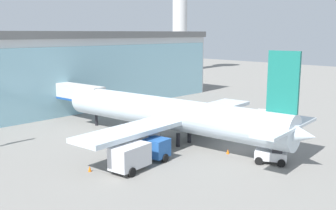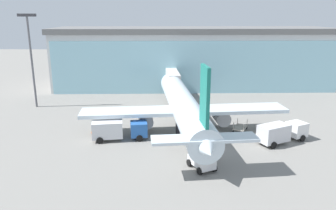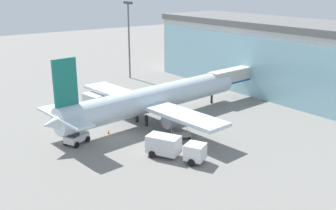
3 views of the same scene
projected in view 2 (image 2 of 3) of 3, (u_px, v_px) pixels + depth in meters
The scene contains 11 objects.
ground at pixel (206, 149), 41.21m from camera, with size 240.00×240.00×0.00m, color gray.
terminal_building at pixel (193, 57), 76.45m from camera, with size 64.01×19.84×13.53m.
jet_bridge at pixel (172, 76), 67.22m from camera, with size 3.69×14.50×5.54m.
apron_light_mast at pixel (31, 52), 57.59m from camera, with size 3.20×0.40×16.55m.
airplane at pixel (184, 106), 47.76m from camera, with size 29.69×35.98×11.56m.
catering_truck at pixel (118, 129), 44.04m from camera, with size 7.57×3.51×2.65m.
fuel_truck at pixel (281, 132), 43.10m from camera, with size 7.45×5.46×2.65m.
baggage_cart at pixel (240, 127), 47.70m from camera, with size 2.60×3.21×1.50m.
pushback_tug at pixel (202, 161), 35.77m from camera, with size 3.30×3.69×2.30m.
safety_cone_nose at pixel (193, 148), 40.90m from camera, with size 0.36×0.36×0.55m, color orange.
safety_cone_wingtip at pixel (92, 131), 46.86m from camera, with size 0.36×0.36×0.55m, color orange.
Camera 2 is at (-3.72, -38.32, 16.44)m, focal length 35.00 mm.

